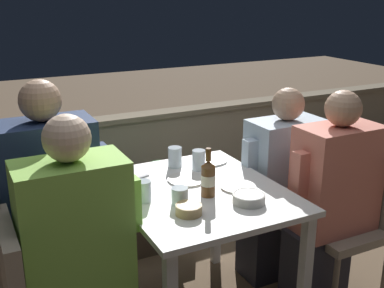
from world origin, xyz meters
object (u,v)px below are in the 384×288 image
(person_navy_jumper, at_px, (58,216))
(person_blue_shirt, at_px, (278,185))
(beer_bottle, at_px, (208,178))
(chair_right_near, at_px, (354,211))
(person_green_blouse, at_px, (84,259))
(chair_left_far, at_px, (20,253))
(chair_right_far, at_px, (304,190))
(person_coral_top, at_px, (329,202))

(person_navy_jumper, height_order, person_blue_shirt, person_navy_jumper)
(beer_bottle, bearing_deg, chair_right_near, -6.53)
(person_navy_jumper, bearing_deg, person_green_blouse, -85.80)
(chair_left_far, relative_size, person_blue_shirt, 0.73)
(chair_right_near, bearing_deg, chair_right_far, 99.93)
(chair_left_far, bearing_deg, person_navy_jumper, 0.00)
(person_green_blouse, xyz_separation_m, person_blue_shirt, (1.28, 0.37, -0.04))
(chair_right_near, height_order, beer_bottle, beer_bottle)
(person_coral_top, bearing_deg, person_green_blouse, -179.99)
(chair_left_far, bearing_deg, beer_bottle, -17.68)
(chair_right_far, bearing_deg, person_blue_shirt, 180.00)
(chair_left_far, xyz_separation_m, beer_bottle, (0.87, -0.28, 0.33))
(chair_left_far, bearing_deg, person_coral_top, -13.61)
(chair_left_far, distance_m, beer_bottle, 0.97)
(chair_left_far, height_order, beer_bottle, beer_bottle)
(person_green_blouse, height_order, person_navy_jumper, person_navy_jumper)
(chair_right_near, relative_size, beer_bottle, 3.51)
(person_navy_jumper, bearing_deg, chair_right_near, -13.58)
(person_navy_jumper, relative_size, chair_right_far, 1.56)
(person_green_blouse, distance_m, person_navy_jumper, 0.38)
(person_coral_top, bearing_deg, chair_right_far, 70.20)
(person_green_blouse, relative_size, chair_left_far, 1.48)
(chair_right_near, xyz_separation_m, chair_right_far, (-0.06, 0.37, 0.00))
(person_coral_top, bearing_deg, person_blue_shirt, 100.19)
(person_green_blouse, relative_size, chair_right_near, 1.48)
(person_green_blouse, distance_m, chair_right_far, 1.53)
(chair_right_near, distance_m, beer_bottle, 0.96)
(chair_right_near, relative_size, chair_right_far, 1.00)
(person_navy_jumper, bearing_deg, chair_left_far, 180.00)
(person_navy_jumper, xyz_separation_m, person_blue_shirt, (1.31, -0.01, -0.08))
(person_coral_top, relative_size, chair_right_far, 1.43)
(person_green_blouse, bearing_deg, person_coral_top, 0.01)
(person_green_blouse, bearing_deg, chair_left_far, 120.18)
(beer_bottle, bearing_deg, person_navy_jumper, 157.72)
(person_navy_jumper, bearing_deg, person_coral_top, -15.43)
(person_green_blouse, height_order, chair_right_far, person_green_blouse)
(person_coral_top, height_order, beer_bottle, person_coral_top)
(chair_right_far, bearing_deg, person_green_blouse, -166.06)
(person_coral_top, xyz_separation_m, beer_bottle, (-0.70, 0.10, 0.23))
(person_coral_top, xyz_separation_m, person_blue_shirt, (-0.07, 0.37, -0.02))
(person_navy_jumper, relative_size, beer_bottle, 5.49)
(person_navy_jumper, height_order, beer_bottle, person_navy_jumper)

